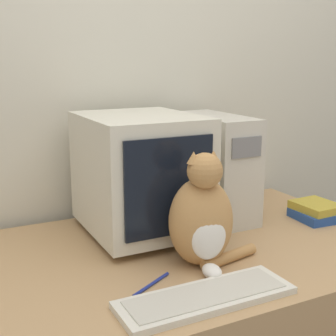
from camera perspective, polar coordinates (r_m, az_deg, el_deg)
The scene contains 7 objects.
wall_back at distance 1.87m, azimuth -6.10°, elevation 10.61°, with size 7.00×0.05×2.50m.
crt_monitor at distance 1.60m, azimuth -3.38°, elevation -0.67°, with size 0.36×0.45×0.41m.
computer_tower at distance 1.79m, azimuth 5.68°, elevation 0.20°, with size 0.17×0.40×0.39m.
keyboard at distance 1.22m, azimuth 4.65°, elevation -15.41°, with size 0.46×0.15×0.02m.
cat at distance 1.37m, azimuth 4.23°, elevation -6.16°, with size 0.30×0.23×0.35m.
book_stack at distance 1.87m, azimuth 17.66°, elevation -5.04°, with size 0.17×0.17×0.06m.
pen at distance 1.29m, azimuth -2.03°, elevation -13.98°, with size 0.14×0.09×0.01m.
Camera 1 is at (-0.66, -0.80, 1.33)m, focal length 50.00 mm.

